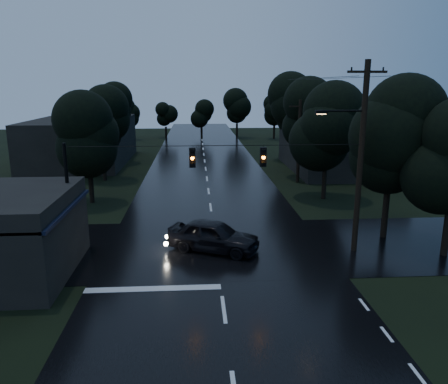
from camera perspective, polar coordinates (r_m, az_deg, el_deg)
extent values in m
cube|color=black|center=(41.78, -2.24, 1.72)|extent=(12.00, 120.00, 0.02)
cube|color=black|center=(24.49, -1.09, -7.17)|extent=(60.00, 9.00, 0.02)
cube|color=black|center=(22.48, -27.15, -2.10)|extent=(6.00, 7.00, 0.12)
cube|color=black|center=(21.45, -19.78, -2.08)|extent=(0.30, 7.00, 0.15)
cylinder|color=black|center=(19.36, -22.34, -9.36)|extent=(0.10, 0.10, 3.00)
cylinder|color=black|center=(24.75, -18.04, -3.97)|extent=(0.10, 0.10, 3.00)
cube|color=#F5DD62|center=(20.30, -20.88, -5.13)|extent=(0.06, 1.60, 0.50)
cube|color=#F5DD62|center=(22.76, -18.95, -2.95)|extent=(0.06, 1.20, 0.50)
cube|color=black|center=(47.74, 14.73, 5.48)|extent=(10.00, 14.00, 4.40)
cube|color=black|center=(52.84, -18.03, 6.36)|extent=(10.00, 16.00, 5.00)
cylinder|color=black|center=(23.74, 17.41, 4.05)|extent=(0.30, 0.30, 10.00)
cube|color=black|center=(23.44, 18.21, 14.69)|extent=(2.00, 0.12, 0.12)
cylinder|color=black|center=(23.09, 15.27, 10.19)|extent=(2.20, 0.10, 0.10)
cube|color=black|center=(22.77, 12.60, 10.17)|extent=(0.60, 0.25, 0.18)
cube|color=#FFB266|center=(22.77, 12.59, 9.92)|extent=(0.45, 0.18, 0.03)
cylinder|color=black|center=(40.25, 9.76, 6.48)|extent=(0.30, 0.30, 7.50)
cube|color=black|center=(39.98, 9.95, 10.96)|extent=(2.00, 0.12, 0.12)
cylinder|color=black|center=(23.50, -19.61, -1.22)|extent=(0.18, 0.18, 6.00)
cylinder|color=black|center=(22.06, -1.04, 6.08)|extent=(15.00, 0.03, 0.03)
cube|color=black|center=(22.13, -4.15, 4.49)|extent=(0.32, 0.25, 1.00)
sphere|color=orange|center=(21.98, -4.15, 4.43)|extent=(0.18, 0.18, 0.18)
cube|color=black|center=(22.39, 5.13, 4.59)|extent=(0.32, 0.25, 1.00)
sphere|color=orange|center=(22.24, 5.19, 4.52)|extent=(0.18, 0.18, 0.18)
cylinder|color=black|center=(27.28, 20.30, -2.74)|extent=(0.36, 0.36, 2.80)
sphere|color=black|center=(26.56, 20.91, 4.32)|extent=(4.48, 4.48, 4.48)
sphere|color=black|center=(26.40, 21.13, 6.88)|extent=(4.48, 4.48, 4.48)
sphere|color=black|center=(26.30, 21.36, 9.47)|extent=(4.48, 4.48, 4.48)
cylinder|color=black|center=(25.70, 27.03, -4.82)|extent=(0.36, 0.36, 2.45)
cylinder|color=black|center=(34.62, -16.95, 0.64)|extent=(0.36, 0.36, 2.45)
sphere|color=black|center=(34.10, -17.30, 5.51)|extent=(3.92, 3.92, 3.92)
sphere|color=black|center=(33.97, -17.43, 7.26)|extent=(3.92, 3.92, 3.92)
sphere|color=black|center=(33.88, -17.56, 9.02)|extent=(3.92, 3.92, 3.92)
cylinder|color=black|center=(42.39, -15.36, 3.21)|extent=(0.36, 0.36, 2.62)
sphere|color=black|center=(41.94, -15.64, 7.49)|extent=(4.20, 4.20, 4.20)
sphere|color=black|center=(41.84, -15.74, 9.02)|extent=(4.20, 4.20, 4.20)
sphere|color=black|center=(41.77, -15.84, 10.56)|extent=(4.20, 4.20, 4.20)
cylinder|color=black|center=(52.18, -13.88, 5.33)|extent=(0.36, 0.36, 2.80)
sphere|color=black|center=(51.81, -14.10, 9.05)|extent=(4.48, 4.48, 4.48)
sphere|color=black|center=(51.73, -14.17, 10.37)|extent=(4.48, 4.48, 4.48)
sphere|color=black|center=(51.68, -14.25, 11.69)|extent=(4.48, 4.48, 4.48)
cylinder|color=black|center=(35.13, 12.94, 1.22)|extent=(0.36, 0.36, 2.62)
sphere|color=black|center=(34.59, 13.23, 6.38)|extent=(4.20, 4.20, 4.20)
sphere|color=black|center=(34.47, 13.33, 8.23)|extent=(4.20, 4.20, 4.20)
sphere|color=black|center=(34.39, 13.44, 10.10)|extent=(4.20, 4.20, 4.20)
cylinder|color=black|center=(42.83, 10.72, 3.69)|extent=(0.36, 0.36, 2.80)
sphere|color=black|center=(42.38, 10.92, 8.22)|extent=(4.48, 4.48, 4.48)
sphere|color=black|center=(42.28, 11.00, 9.84)|extent=(4.48, 4.48, 4.48)
sphere|color=black|center=(42.22, 11.07, 11.46)|extent=(4.48, 4.48, 4.48)
cylinder|color=black|center=(52.56, 8.68, 5.73)|extent=(0.36, 0.36, 2.97)
sphere|color=black|center=(52.19, 8.83, 9.66)|extent=(4.76, 4.76, 4.76)
sphere|color=black|center=(52.11, 8.88, 11.05)|extent=(4.76, 4.76, 4.76)
sphere|color=black|center=(52.07, 8.94, 12.45)|extent=(4.76, 4.76, 4.76)
imported|color=black|center=(23.68, -1.39, -5.73)|extent=(5.37, 3.84, 1.70)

